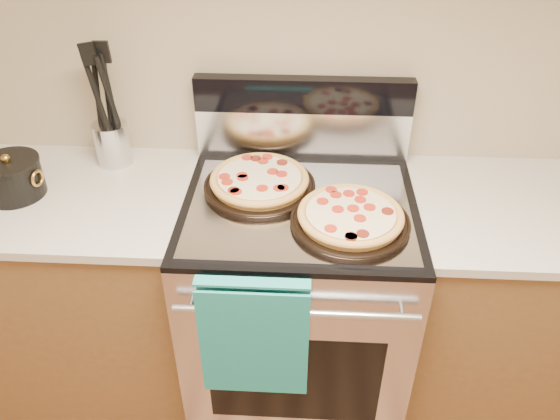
# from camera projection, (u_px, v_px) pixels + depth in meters

# --- Properties ---
(wall_back) EXTENTS (4.00, 0.00, 4.00)m
(wall_back) POSITION_uv_depth(u_px,v_px,m) (305.00, 36.00, 1.81)
(wall_back) COLOR tan
(wall_back) RESTS_ON ground
(range_body) EXTENTS (0.76, 0.68, 0.90)m
(range_body) POSITION_uv_depth(u_px,v_px,m) (297.00, 306.00, 2.04)
(range_body) COLOR #B7B7BC
(range_body) RESTS_ON ground
(oven_window) EXTENTS (0.56, 0.01, 0.40)m
(oven_window) POSITION_uv_depth(u_px,v_px,m) (294.00, 380.00, 1.77)
(oven_window) COLOR black
(oven_window) RESTS_ON range_body
(cooktop) EXTENTS (0.76, 0.68, 0.02)m
(cooktop) POSITION_uv_depth(u_px,v_px,m) (300.00, 205.00, 1.78)
(cooktop) COLOR black
(cooktop) RESTS_ON range_body
(backsplash_lower) EXTENTS (0.76, 0.06, 0.18)m
(backsplash_lower) POSITION_uv_depth(u_px,v_px,m) (303.00, 133.00, 1.97)
(backsplash_lower) COLOR silver
(backsplash_lower) RESTS_ON cooktop
(backsplash_upper) EXTENTS (0.76, 0.06, 0.12)m
(backsplash_upper) POSITION_uv_depth(u_px,v_px,m) (304.00, 95.00, 1.88)
(backsplash_upper) COLOR black
(backsplash_upper) RESTS_ON backsplash_lower
(oven_handle) EXTENTS (0.70, 0.03, 0.03)m
(oven_handle) POSITION_uv_depth(u_px,v_px,m) (296.00, 313.00, 1.53)
(oven_handle) COLOR silver
(oven_handle) RESTS_ON range_body
(dish_towel) EXTENTS (0.32, 0.05, 0.42)m
(dish_towel) POSITION_uv_depth(u_px,v_px,m) (254.00, 336.00, 1.60)
(dish_towel) COLOR teal
(dish_towel) RESTS_ON oven_handle
(foil_sheet) EXTENTS (0.70, 0.55, 0.01)m
(foil_sheet) POSITION_uv_depth(u_px,v_px,m) (300.00, 207.00, 1.74)
(foil_sheet) COLOR gray
(foil_sheet) RESTS_ON cooktop
(cabinet_left) EXTENTS (1.00, 0.62, 0.88)m
(cabinet_left) POSITION_uv_depth(u_px,v_px,m) (71.00, 293.00, 2.11)
(cabinet_left) COLOR brown
(cabinet_left) RESTS_ON ground
(countertop_left) EXTENTS (1.02, 0.64, 0.03)m
(countertop_left) POSITION_uv_depth(u_px,v_px,m) (41.00, 196.00, 1.85)
(countertop_left) COLOR #BAB4A7
(countertop_left) RESTS_ON cabinet_left
(cabinet_right) EXTENTS (1.00, 0.62, 0.88)m
(cabinet_right) POSITION_uv_depth(u_px,v_px,m) (533.00, 311.00, 2.03)
(cabinet_right) COLOR brown
(cabinet_right) RESTS_ON ground
(pepperoni_pizza_back) EXTENTS (0.42, 0.42, 0.05)m
(pepperoni_pizza_back) POSITION_uv_depth(u_px,v_px,m) (260.00, 182.00, 1.82)
(pepperoni_pizza_back) COLOR #C68A3C
(pepperoni_pizza_back) RESTS_ON foil_sheet
(pepperoni_pizza_front) EXTENTS (0.39, 0.39, 0.05)m
(pepperoni_pizza_front) POSITION_uv_depth(u_px,v_px,m) (350.00, 217.00, 1.65)
(pepperoni_pizza_front) COLOR #C68A3C
(pepperoni_pizza_front) RESTS_ON foil_sheet
(utensil_crock) EXTENTS (0.14, 0.14, 0.15)m
(utensil_crock) POSITION_uv_depth(u_px,v_px,m) (113.00, 143.00, 1.96)
(utensil_crock) COLOR silver
(utensil_crock) RESTS_ON countertop_left
(saucepan) EXTENTS (0.23, 0.23, 0.12)m
(saucepan) POSITION_uv_depth(u_px,v_px,m) (12.00, 179.00, 1.79)
(saucepan) COLOR black
(saucepan) RESTS_ON countertop_left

